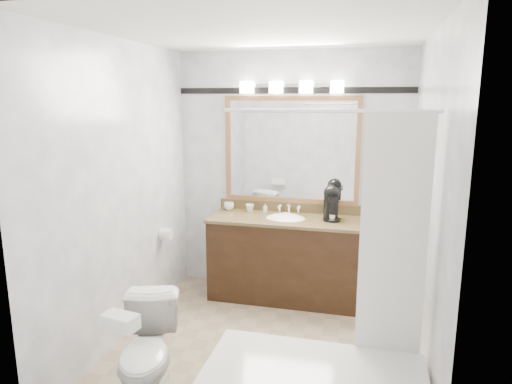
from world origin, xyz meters
TOP-DOWN VIEW (x-y plane):
  - room at (0.00, 0.00)m, footprint 2.42×2.62m
  - vanity at (0.00, 1.02)m, footprint 1.53×0.58m
  - mirror at (0.00, 1.28)m, footprint 1.40×0.04m
  - vanity_light_bar at (0.00, 1.23)m, footprint 1.02×0.14m
  - accent_stripe at (0.00, 1.29)m, footprint 2.40×0.01m
  - tp_roll at (-1.14, 0.66)m, footprint 0.11×0.12m
  - toilet at (-0.60, -0.81)m, footprint 0.57×0.76m
  - tissue_box at (-0.60, -1.12)m, footprint 0.23×0.15m
  - coffee_maker at (0.44, 1.08)m, footprint 0.18×0.22m
  - cup_left at (-0.65, 1.20)m, footprint 0.12×0.12m
  - cup_right at (-0.41, 1.18)m, footprint 0.09×0.09m
  - soap_bottle_a at (-0.25, 1.19)m, footprint 0.05×0.05m
  - soap_bar at (-0.01, 1.13)m, footprint 0.07×0.05m

SIDE VIEW (x-z plane):
  - toilet at x=-0.60m, z-range 0.00..0.68m
  - vanity at x=0.00m, z-range -0.04..0.93m
  - tp_roll at x=-1.14m, z-range 0.64..0.76m
  - tissue_box at x=-0.60m, z-range 0.68..0.77m
  - soap_bar at x=-0.01m, z-range 0.85..0.87m
  - cup_right at x=-0.41m, z-range 0.85..0.93m
  - cup_left at x=-0.65m, z-range 0.85..0.93m
  - soap_bottle_a at x=-0.25m, z-range 0.85..0.94m
  - coffee_maker at x=0.44m, z-range 0.85..1.19m
  - room at x=0.00m, z-range -0.01..2.51m
  - mirror at x=0.00m, z-range 0.95..2.05m
  - accent_stripe at x=0.00m, z-range 2.07..2.13m
  - vanity_light_bar at x=0.00m, z-range 2.07..2.19m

